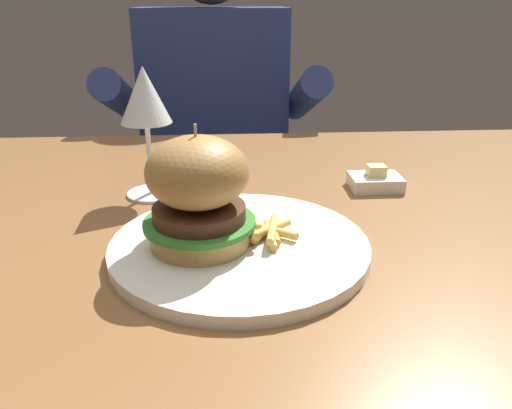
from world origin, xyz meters
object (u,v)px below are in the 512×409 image
Objects in this scene: wine_glass at (145,101)px; butter_dish at (375,181)px; burger_sandwich at (198,192)px; diner_person at (217,172)px; main_plate at (240,246)px.

butter_dish is at bearing 0.67° from wine_glass.
burger_sandwich is 0.32m from butter_dish.
wine_glass reaches higher than burger_sandwich.
wine_glass is 0.15× the size of diner_person.
wine_glass is 0.35m from butter_dish.
main_plate is 2.16× the size of burger_sandwich.
diner_person is (0.01, 0.80, -0.25)m from burger_sandwich.
butter_dish is at bearing 42.10° from main_plate.
burger_sandwich reaches higher than main_plate.
burger_sandwich reaches higher than butter_dish.
main_plate is 0.25m from wine_glass.
diner_person reaches higher than burger_sandwich.
wine_glass is at bearing -97.54° from diner_person.
diner_person is at bearing 92.66° from main_plate.
wine_glass is at bearing 112.16° from burger_sandwich.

